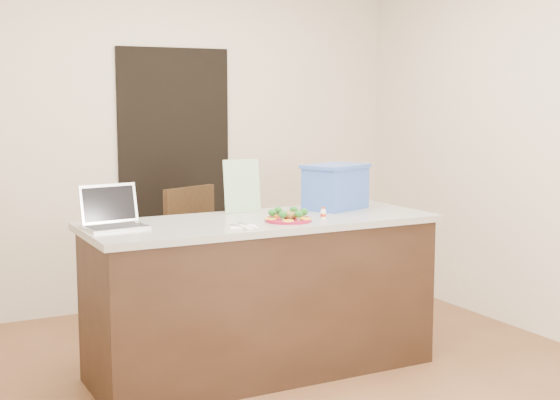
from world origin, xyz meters
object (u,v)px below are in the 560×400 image
island (262,295)px  blue_box (335,186)px  napkin (243,227)px  yogurt_bottle (323,214)px  plate (288,219)px  chair (196,252)px  laptop (112,216)px

island → blue_box: bearing=14.0°
napkin → yogurt_bottle: size_ratio=1.97×
island → blue_box: size_ratio=4.43×
plate → chair: chair is taller
yogurt_bottle → chair: size_ratio=0.07×
yogurt_bottle → laptop: size_ratio=0.20×
napkin → laptop: bearing=151.4°
island → yogurt_bottle: size_ratio=29.87×
napkin → chair: (0.16, 1.12, -0.35)m
napkin → blue_box: (0.82, 0.38, 0.14)m
blue_box → napkin: bearing=-176.8°
plate → chair: 1.12m
island → laptop: bearing=172.5°
island → laptop: laptop is taller
napkin → yogurt_bottle: bearing=6.3°
plate → napkin: plate is taller
blue_box → laptop: bearing=159.9°
island → plate: bearing=-59.3°
napkin → laptop: (-0.63, 0.34, 0.06)m
plate → napkin: (-0.32, -0.07, -0.01)m
island → chair: (-0.06, 0.89, 0.11)m
blue_box → plate: bearing=-170.3°
yogurt_bottle → blue_box: bearing=48.8°
plate → yogurt_bottle: size_ratio=3.90×
island → napkin: (-0.22, -0.23, 0.46)m
island → plate: size_ratio=7.66×
island → chair: 0.90m
yogurt_bottle → blue_box: blue_box is taller
laptop → blue_box: (1.45, 0.04, 0.08)m
plate → laptop: laptop is taller
laptop → chair: size_ratio=0.34×
island → yogurt_bottle: (0.32, -0.17, 0.49)m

